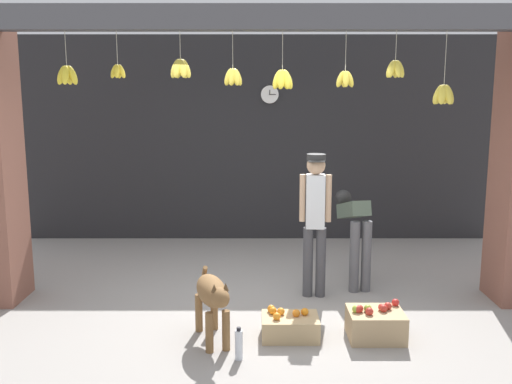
{
  "coord_description": "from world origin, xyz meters",
  "views": [
    {
      "loc": [
        -0.01,
        -5.64,
        2.23
      ],
      "look_at": [
        0.0,
        0.44,
        1.16
      ],
      "focal_mm": 40.0,
      "sensor_mm": 36.0,
      "label": 1
    }
  ],
  "objects": [
    {
      "name": "ground_plane",
      "position": [
        0.0,
        0.0,
        0.0
      ],
      "size": [
        60.0,
        60.0,
        0.0
      ],
      "primitive_type": "plane",
      "color": "gray"
    },
    {
      "name": "shop_back_wall",
      "position": [
        0.0,
        2.99,
        1.53
      ],
      "size": [
        7.09,
        0.12,
        3.06
      ],
      "primitive_type": "cube",
      "color": "#232326",
      "rests_on": "ground_plane"
    },
    {
      "name": "storefront_awning",
      "position": [
        0.02,
        0.12,
        2.88
      ],
      "size": [
        5.19,
        0.3,
        0.97
      ],
      "color": "#4C4C51"
    },
    {
      "name": "dog",
      "position": [
        -0.4,
        -0.79,
        0.44
      ],
      "size": [
        0.41,
        0.88,
        0.65
      ],
      "rotation": [
        0.0,
        0.0,
        -1.28
      ],
      "color": "brown",
      "rests_on": "ground_plane"
    },
    {
      "name": "shopkeeper",
      "position": [
        0.63,
        0.4,
        0.92
      ],
      "size": [
        0.34,
        0.26,
        1.58
      ],
      "rotation": [
        0.0,
        0.0,
        3.07
      ],
      "color": "#424247",
      "rests_on": "ground_plane"
    },
    {
      "name": "worker_stooping",
      "position": [
        1.12,
        0.77,
        0.7
      ],
      "size": [
        0.33,
        0.81,
        1.06
      ],
      "rotation": [
        0.0,
        0.0,
        0.17
      ],
      "color": "#56565B",
      "rests_on": "ground_plane"
    },
    {
      "name": "fruit_crate_oranges",
      "position": [
        0.3,
        -0.69,
        0.11
      ],
      "size": [
        0.52,
        0.37,
        0.27
      ],
      "color": "tan",
      "rests_on": "ground_plane"
    },
    {
      "name": "fruit_crate_apples",
      "position": [
        1.08,
        -0.7,
        0.14
      ],
      "size": [
        0.5,
        0.42,
        0.32
      ],
      "color": "tan",
      "rests_on": "ground_plane"
    },
    {
      "name": "water_bottle",
      "position": [
        -0.16,
        -1.13,
        0.13
      ],
      "size": [
        0.07,
        0.07,
        0.29
      ],
      "color": "silver",
      "rests_on": "ground_plane"
    },
    {
      "name": "wall_clock",
      "position": [
        0.19,
        2.91,
        2.2
      ],
      "size": [
        0.28,
        0.03,
        0.28
      ],
      "color": "black"
    }
  ]
}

